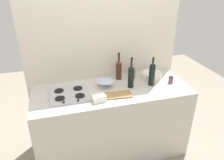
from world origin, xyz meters
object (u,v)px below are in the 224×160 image
Objects in this scene: wine_bottle_mid_right at (152,74)px; cutting_board at (118,95)px; wine_bottle_mid_left at (119,69)px; utensil_crock at (132,73)px; mixing_bowl at (105,84)px; condiment_jar_front at (171,80)px; wine_bottle_leftmost at (131,76)px; plate_stack at (152,75)px; stovetop_hob at (69,94)px; butter_dish at (99,98)px.

wine_bottle_mid_right reaches higher than cutting_board.
wine_bottle_mid_left is 1.23× the size of utensil_crock.
cutting_board is (0.08, -0.24, -0.03)m from mixing_bowl.
wine_bottle_leftmost is at bearing 175.91° from condiment_jar_front.
plate_stack is 0.69× the size of wine_bottle_mid_right.
stovetop_hob is 1.50× the size of utensil_crock.
plate_stack is at bearing -19.31° from utensil_crock.
mixing_bowl reaches higher than cutting_board.
wine_bottle_leftmost reaches higher than cutting_board.
wine_bottle_leftmost is 0.26m from wine_bottle_mid_right.
plate_stack is (1.05, 0.16, 0.02)m from stovetop_hob.
cutting_board is at bearing -108.19° from wine_bottle_mid_left.
condiment_jar_front is (0.93, 0.17, 0.01)m from butter_dish.
condiment_jar_front reaches higher than butter_dish.
wine_bottle_mid_left is 1.77× the size of mixing_bowl.
mixing_bowl is at bearing 169.63° from wine_bottle_mid_right.
wine_bottle_leftmost is 2.67× the size of butter_dish.
mixing_bowl reaches higher than stovetop_hob.
wine_bottle_mid_right reaches higher than utensil_crock.
plate_stack is 0.21m from wine_bottle_mid_right.
wine_bottle_mid_left is 0.64m from condiment_jar_front.
stovetop_hob is at bearing 179.62° from wine_bottle_mid_right.
stovetop_hob is 0.97m from wine_bottle_mid_right.
butter_dish is (0.29, -0.20, 0.02)m from stovetop_hob.
mixing_bowl is at bearing -173.92° from plate_stack.
wine_bottle_mid_right is (0.26, -0.02, 0.01)m from wine_bottle_leftmost.
mixing_bowl is 2.38× the size of condiment_jar_front.
wine_bottle_leftmost is at bearing 176.37° from wine_bottle_mid_right.
wine_bottle_mid_right reaches higher than wine_bottle_mid_left.
plate_stack reaches higher than mixing_bowl.
wine_bottle_leftmost is 0.29m from cutting_board.
mixing_bowl is 0.25m from cutting_board.
condiment_jar_front is (0.40, -0.27, -0.02)m from utensil_crock.
condiment_jar_front is at bearing -8.56° from mixing_bowl.
plate_stack is at bearing 23.73° from wine_bottle_leftmost.
plate_stack reaches higher than stovetop_hob.
plate_stack reaches higher than butter_dish.
condiment_jar_front reaches higher than plate_stack.
cutting_board is at bearing -150.47° from plate_stack.
mixing_bowl is (-0.54, 0.10, -0.10)m from wine_bottle_mid_right.
utensil_crock reaches higher than cutting_board.
butter_dish is at bearing -167.55° from cutting_board.
stovetop_hob is at bearing 145.52° from butter_dish.
utensil_crock is 0.50m from cutting_board.
stovetop_hob is 1.21m from condiment_jar_front.
wine_bottle_leftmost reaches higher than butter_dish.
stovetop_hob is 0.35m from butter_dish.
wine_bottle_mid_right is at bearing 17.08° from cutting_board.
wine_bottle_mid_right reaches higher than stovetop_hob.
wine_bottle_leftmost reaches higher than utensil_crock.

